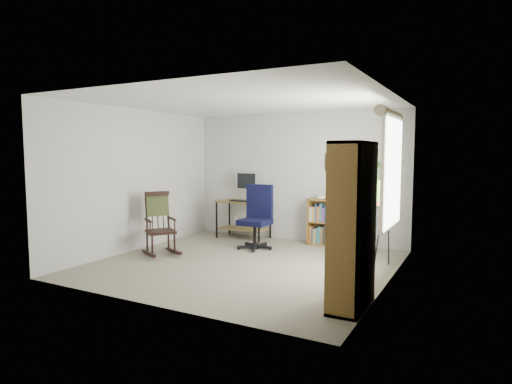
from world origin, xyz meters
The scene contains 18 objects.
floor centered at (0.00, 0.00, 0.00)m, with size 4.20×4.00×0.00m, color gray.
ceiling centered at (0.00, 0.00, 2.40)m, with size 4.20×4.00×0.00m, color silver.
wall_back centered at (0.00, 2.00, 1.20)m, with size 4.20×0.00×2.40m, color beige.
wall_front centered at (0.00, -2.00, 1.20)m, with size 4.20×0.00×2.40m, color beige.
wall_left centered at (-2.10, 0.00, 1.20)m, with size 0.00×4.00×2.40m, color beige.
wall_right centered at (2.10, 0.00, 1.20)m, with size 0.00×4.00×2.40m, color beige.
window centered at (2.06, 0.30, 1.40)m, with size 0.12×1.20×1.50m, color white, non-canonical shape.
desk centered at (-0.97, 1.70, 0.37)m, with size 1.02×0.56×0.73m, color olive, non-canonical shape.
monitor centered at (-0.97, 1.84, 1.01)m, with size 0.46×0.16×0.56m, color #B1B2B6, non-canonical shape.
keyboard centered at (-0.97, 1.58, 0.74)m, with size 0.40×0.15×0.03m, color black.
office_chair centered at (-0.32, 0.96, 0.56)m, with size 0.61×0.61×1.13m, color black, non-canonical shape.
rocking_chair centered at (-1.49, -0.12, 0.52)m, with size 0.54×0.90×1.04m, color black, non-canonical shape.
low_bookshelf centered at (0.74, 1.82, 0.42)m, with size 0.79×0.26×0.84m, color brown, non-canonical shape.
tall_bookshelf centered at (1.92, -1.04, 0.89)m, with size 0.33×0.78×1.78m, color brown, non-canonical shape.
plant_stand centered at (1.80, 0.95, 0.52)m, with size 0.29×0.29×1.03m, color black, non-canonical shape.
spider_plant centered at (1.80, 0.95, 1.69)m, with size 1.69×1.88×1.46m, color #346824.
potted_plant_small centered at (1.02, 1.83, 0.89)m, with size 0.13×0.24×0.11m, color #346824.
framed_picture centered at (0.74, 1.97, 1.49)m, with size 0.32×0.04×0.32m, color black, non-canonical shape.
Camera 1 is at (3.12, -5.46, 1.66)m, focal length 30.00 mm.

